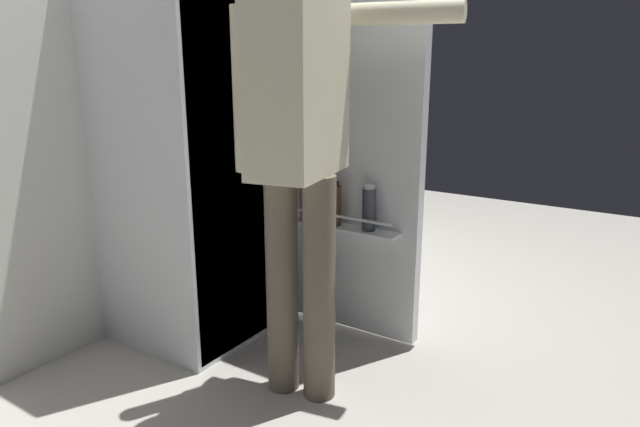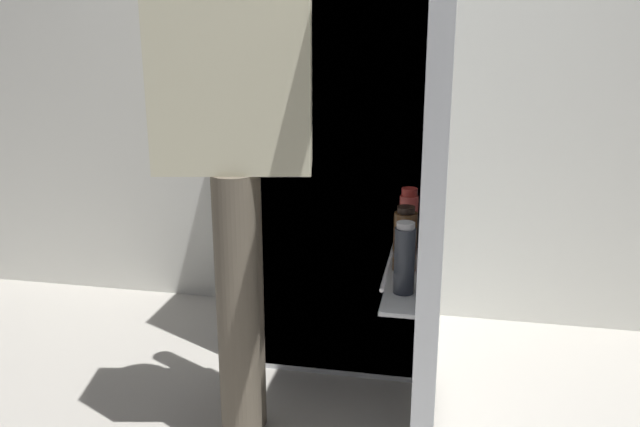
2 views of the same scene
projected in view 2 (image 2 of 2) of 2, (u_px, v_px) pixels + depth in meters
The scene contains 4 objects.
ground_plane at pixel (316, 412), 2.18m from camera, with size 6.82×6.82×0.00m, color #B7B2A8.
kitchen_wall at pixel (360, 25), 2.69m from camera, with size 4.40×0.10×2.46m, color silver.
refrigerator at pixel (351, 127), 2.39m from camera, with size 0.71×1.25×1.76m.
person at pixel (238, 104), 1.77m from camera, with size 0.64×0.68×1.71m.
Camera 2 is at (0.39, -1.87, 1.24)m, focal length 37.03 mm.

